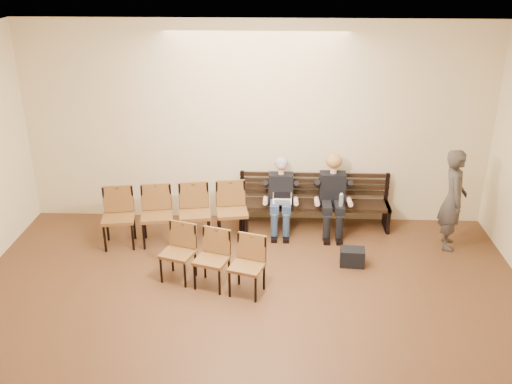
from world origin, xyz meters
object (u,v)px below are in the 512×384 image
chair_row_front (176,215)px  passerby (454,192)px  laptop (282,203)px  seated_man (281,197)px  water_bottle (341,207)px  seated_woman (333,197)px  chair_row_back (212,260)px  bench (314,215)px  bag (352,257)px

chair_row_front → passerby: bearing=-9.2°
laptop → chair_row_front: 1.78m
seated_man → water_bottle: size_ratio=5.22×
seated_woman → laptop: bearing=-169.7°
chair_row_front → chair_row_back: (0.74, -1.33, -0.06)m
chair_row_back → passerby: bearing=38.1°
passerby → chair_row_back: size_ratio=1.26×
laptop → passerby: size_ratio=0.17×
bench → passerby: (2.16, -0.60, 0.73)m
passerby → chair_row_back: (-3.72, -1.38, -0.53)m
water_bottle → passerby: bearing=-6.5°
laptop → chair_row_back: size_ratio=0.21×
water_bottle → bag: water_bottle is taller
seated_man → passerby: size_ratio=0.65×
bag → chair_row_front: size_ratio=0.16×
seated_woman → laptop: size_ratio=4.01×
laptop → chair_row_back: 1.98m
seated_woman → chair_row_back: bearing=-135.0°
bench → water_bottle: size_ratio=10.93×
seated_woman → water_bottle: size_ratio=5.36×
water_bottle → seated_woman: bearing=112.4°
seated_man → passerby: (2.75, -0.48, 0.34)m
bench → chair_row_front: 2.40m
water_bottle → chair_row_front: chair_row_front is taller
bench → laptop: laptop is taller
bench → seated_woman: seated_woman is taller
chair_row_front → bench: bearing=5.9°
chair_row_front → chair_row_back: bearing=-70.7°
laptop → bag: 1.55m
bench → bag: size_ratio=7.01×
bag → passerby: bearing=22.9°
bag → passerby: passerby is taller
chair_row_back → chair_row_front: bearing=137.0°
laptop → chair_row_back: bearing=-115.9°
passerby → chair_row_front: (-4.46, -0.05, -0.47)m
bench → laptop: size_ratio=8.17×
seated_man → laptop: bearing=-80.3°
water_bottle → chair_row_back: chair_row_back is taller
water_bottle → passerby: 1.81m
seated_man → bag: bearing=-46.4°
seated_woman → water_bottle: (0.11, -0.28, -0.07)m
bag → chair_row_front: 2.92m
chair_row_front → seated_woman: bearing=1.7°
seated_woman → passerby: passerby is taller
water_bottle → laptop: bearing=172.7°
seated_woman → bag: seated_woman is taller
bag → chair_row_back: size_ratio=0.24×
seated_woman → chair_row_back: size_ratio=0.84×
seated_woman → chair_row_back: (-1.86, -1.86, -0.21)m
bench → seated_man: 0.72m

